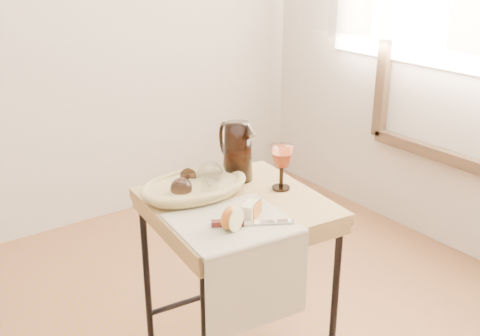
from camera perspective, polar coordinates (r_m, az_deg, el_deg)
side_table at (r=2.02m, az=-0.34°, el=-12.14°), size 0.59×0.59×0.68m
tea_towel at (r=1.70m, az=-0.79°, el=-5.53°), size 0.37×0.34×0.01m
bread_basket at (r=1.88m, az=-4.58°, el=-2.11°), size 0.34×0.24×0.05m
goblet_lying_a at (r=1.87m, az=-5.60°, el=-1.49°), size 0.13×0.13×0.07m
goblet_lying_b at (r=1.88m, az=-3.04°, el=-1.07°), size 0.15×0.16×0.09m
pitcher at (r=1.98m, az=-0.24°, el=1.67°), size 0.19×0.25×0.25m
wine_goblet at (r=1.91m, az=4.19°, el=0.08°), size 0.09×0.09×0.16m
apple_half at (r=1.64m, az=-0.99°, el=-5.01°), size 0.09×0.06×0.07m
apple_wedge at (r=1.72m, az=1.04°, el=-4.23°), size 0.08×0.07×0.05m
table_knife at (r=1.68m, az=0.98°, el=-5.39°), size 0.22×0.14×0.02m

